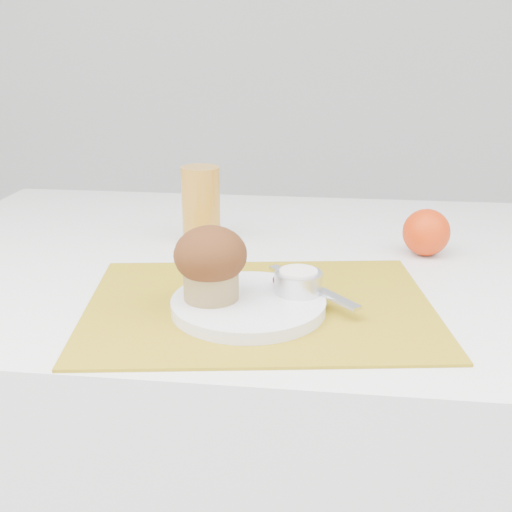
# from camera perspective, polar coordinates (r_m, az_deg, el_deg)

# --- Properties ---
(table) EXTENTS (1.20, 0.80, 0.75)m
(table) POSITION_cam_1_polar(r_m,az_deg,el_deg) (1.21, 0.55, -17.04)
(table) COLOR white
(table) RESTS_ON ground
(placemat) EXTENTS (0.50, 0.40, 0.00)m
(placemat) POSITION_cam_1_polar(r_m,az_deg,el_deg) (0.84, 0.31, -4.47)
(placemat) COLOR #A98917
(placemat) RESTS_ON table
(plate) EXTENTS (0.25, 0.25, 0.02)m
(plate) POSITION_cam_1_polar(r_m,az_deg,el_deg) (0.82, -0.68, -4.33)
(plate) COLOR white
(plate) RESTS_ON placemat
(ramekin) EXTENTS (0.07, 0.07, 0.03)m
(ramekin) POSITION_cam_1_polar(r_m,az_deg,el_deg) (0.84, 3.77, -2.33)
(ramekin) COLOR silver
(ramekin) RESTS_ON plate
(cream) EXTENTS (0.06, 0.06, 0.01)m
(cream) POSITION_cam_1_polar(r_m,az_deg,el_deg) (0.83, 3.79, -1.47)
(cream) COLOR white
(cream) RESTS_ON ramekin
(raspberry_near) EXTENTS (0.02, 0.02, 0.02)m
(raspberry_near) POSITION_cam_1_polar(r_m,az_deg,el_deg) (0.86, 2.06, -2.15)
(raspberry_near) COLOR #500213
(raspberry_near) RESTS_ON plate
(raspberry_far) EXTENTS (0.02, 0.02, 0.02)m
(raspberry_far) POSITION_cam_1_polar(r_m,az_deg,el_deg) (0.85, 2.35, -2.20)
(raspberry_far) COLOR #4F0207
(raspberry_far) RESTS_ON plate
(butter_knife) EXTENTS (0.13, 0.15, 0.00)m
(butter_knife) POSITION_cam_1_polar(r_m,az_deg,el_deg) (0.86, 4.98, -2.68)
(butter_knife) COLOR silver
(butter_knife) RESTS_ON plate
(orange) EXTENTS (0.08, 0.08, 0.08)m
(orange) POSITION_cam_1_polar(r_m,az_deg,el_deg) (1.07, 14.90, 2.05)
(orange) COLOR red
(orange) RESTS_ON table
(juice_glass) EXTENTS (0.08, 0.08, 0.13)m
(juice_glass) POSITION_cam_1_polar(r_m,az_deg,el_deg) (1.09, -4.91, 4.54)
(juice_glass) COLOR #C08124
(juice_glass) RESTS_ON table
(muffin) EXTENTS (0.09, 0.09, 0.10)m
(muffin) POSITION_cam_1_polar(r_m,az_deg,el_deg) (0.81, -4.06, -0.50)
(muffin) COLOR #A0834D
(muffin) RESTS_ON plate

